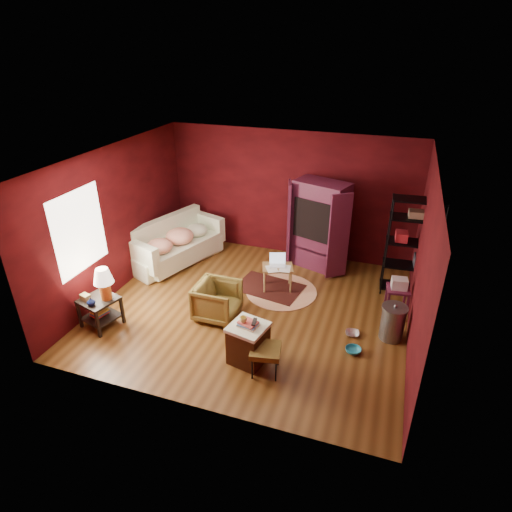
{
  "coord_description": "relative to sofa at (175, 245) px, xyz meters",
  "views": [
    {
      "loc": [
        2.2,
        -6.26,
        4.52
      ],
      "look_at": [
        0.0,
        0.2,
        1.0
      ],
      "focal_mm": 30.0,
      "sensor_mm": 36.0,
      "label": 1
    }
  ],
  "objects": [
    {
      "name": "room",
      "position": [
        2.19,
        -1.22,
        0.99
      ],
      "size": [
        5.54,
        5.04,
        2.84
      ],
      "color": "brown",
      "rests_on": "ground"
    },
    {
      "name": "sofa",
      "position": [
        0.0,
        0.0,
        0.0
      ],
      "size": [
        1.4,
        2.21,
        0.83
      ],
      "primitive_type": "imported",
      "rotation": [
        0.0,
        0.0,
        1.17
      ],
      "color": "white",
      "rests_on": "ground"
    },
    {
      "name": "armchair",
      "position": [
        1.72,
        -1.65,
        -0.04
      ],
      "size": [
        0.68,
        0.73,
        0.75
      ],
      "primitive_type": "imported",
      "rotation": [
        0.0,
        0.0,
        1.58
      ],
      "color": "black",
      "rests_on": "ground"
    },
    {
      "name": "pet_bowl_steel",
      "position": [
        4.09,
        -1.41,
        -0.3
      ],
      "size": [
        0.24,
        0.08,
        0.23
      ],
      "primitive_type": "imported",
      "rotation": [
        0.0,
        0.0,
        0.12
      ],
      "color": "silver",
      "rests_on": "ground"
    },
    {
      "name": "pet_bowl_turquoise",
      "position": [
        4.17,
        -1.86,
        -0.29
      ],
      "size": [
        0.26,
        0.11,
        0.25
      ],
      "primitive_type": "imported",
      "rotation": [
        0.0,
        0.0,
        -0.12
      ],
      "color": "teal",
      "rests_on": "ground"
    },
    {
      "name": "vase",
      "position": [
        -0.08,
        -2.72,
        0.18
      ],
      "size": [
        0.17,
        0.17,
        0.14
      ],
      "primitive_type": "imported",
      "rotation": [
        0.0,
        0.0,
        -0.2
      ],
      "color": "#0B1438",
      "rests_on": "side_table"
    },
    {
      "name": "mug",
      "position": [
        2.57,
        -2.6,
        0.37
      ],
      "size": [
        0.13,
        0.11,
        0.11
      ],
      "primitive_type": "imported",
      "rotation": [
        0.0,
        0.0,
        -0.18
      ],
      "color": "#F1DE76",
      "rests_on": "hamper"
    },
    {
      "name": "side_table",
      "position": [
        -0.03,
        -2.49,
        0.25
      ],
      "size": [
        0.69,
        0.69,
        1.11
      ],
      "rotation": [
        0.0,
        0.0,
        -0.27
      ],
      "color": "black",
      "rests_on": "ground"
    },
    {
      "name": "sofa_cushions",
      "position": [
        0.01,
        0.03,
        0.03
      ],
      "size": [
        1.48,
        2.32,
        0.91
      ],
      "rotation": [
        0.0,
        0.0,
        -0.32
      ],
      "color": "white",
      "rests_on": "sofa"
    },
    {
      "name": "hamper",
      "position": [
        2.64,
        -2.57,
        -0.07
      ],
      "size": [
        0.64,
        0.64,
        0.76
      ],
      "rotation": [
        0.0,
        0.0,
        -0.21
      ],
      "color": "#472610",
      "rests_on": "ground"
    },
    {
      "name": "footstool",
      "position": [
        2.97,
        -2.73,
        -0.03
      ],
      "size": [
        0.51,
        0.51,
        0.45
      ],
      "rotation": [
        0.0,
        0.0,
        0.18
      ],
      "color": "black",
      "rests_on": "ground"
    },
    {
      "name": "rug_round",
      "position": [
        2.57,
        -0.46,
        -0.41
      ],
      "size": [
        1.76,
        1.76,
        0.01
      ],
      "rotation": [
        0.0,
        0.0,
        0.31
      ],
      "color": "#EDE3C5",
      "rests_on": "ground"
    },
    {
      "name": "rug_oriental",
      "position": [
        2.31,
        -0.42,
        -0.4
      ],
      "size": [
        1.41,
        1.05,
        0.01
      ],
      "rotation": [
        0.0,
        0.0,
        -0.16
      ],
      "color": "#4A1813",
      "rests_on": "ground"
    },
    {
      "name": "laptop_desk",
      "position": [
        2.46,
        -0.38,
        0.04
      ],
      "size": [
        0.69,
        0.6,
        0.73
      ],
      "rotation": [
        0.0,
        0.0,
        0.32
      ],
      "color": "#9B7846",
      "rests_on": "ground"
    },
    {
      "name": "tv_armoire",
      "position": [
        3.0,
        0.84,
        0.57
      ],
      "size": [
        1.42,
        1.07,
        1.9
      ],
      "rotation": [
        0.0,
        0.0,
        -0.33
      ],
      "color": "#5F1B38",
      "rests_on": "ground"
    },
    {
      "name": "wire_shelving",
      "position": [
        4.89,
        0.32,
        0.65
      ],
      "size": [
        0.98,
        0.48,
        1.94
      ],
      "rotation": [
        0.0,
        0.0,
        0.07
      ],
      "color": "black",
      "rests_on": "ground"
    },
    {
      "name": "small_stand",
      "position": [
        4.74,
        -0.58,
        0.15
      ],
      "size": [
        0.43,
        0.43,
        0.76
      ],
      "rotation": [
        0.0,
        0.0,
        0.14
      ],
      "color": "#5F1B38",
      "rests_on": "ground"
    },
    {
      "name": "trash_can",
      "position": [
        4.71,
        -1.27,
        -0.11
      ],
      "size": [
        0.56,
        0.56,
        0.66
      ],
      "rotation": [
        0.0,
        0.0,
        -0.42
      ],
      "color": "gray",
      "rests_on": "ground"
    }
  ]
}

